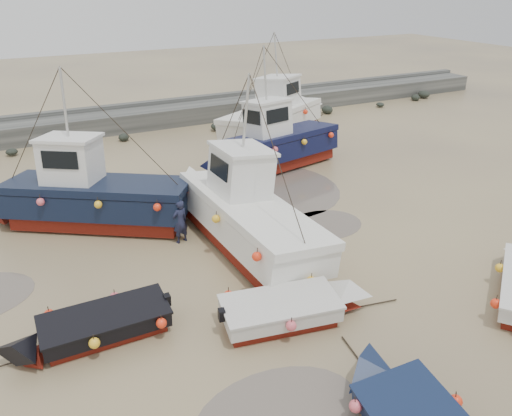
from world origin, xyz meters
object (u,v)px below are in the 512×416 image
Objects in this scene: dinghy_4 at (92,324)px; cabin_boat_0 at (83,194)px; cabin_boat_2 at (274,144)px; person at (182,242)px; dinghy_5 at (292,306)px; cabin_boat_1 at (239,211)px; cabin_boat_3 at (278,115)px.

dinghy_4 is 0.62× the size of cabin_boat_0.
cabin_boat_2 reaches higher than person.
dinghy_4 is 1.03× the size of dinghy_5.
cabin_boat_3 is at bearing 53.04° from cabin_boat_1.
cabin_boat_0 is at bearing -88.89° from cabin_boat_3.
dinghy_5 is at bearing 86.30° from person.
cabin_boat_2 is 6.13m from cabin_boat_3.
cabin_boat_2 is (9.98, 2.21, 0.04)m from cabin_boat_0.
cabin_boat_3 is at bearing 162.05° from dinghy_5.
dinghy_5 is 19.00m from cabin_boat_3.
dinghy_5 is 6.26m from person.
cabin_boat_1 is 14.28m from cabin_boat_3.
cabin_boat_1 is at bearing -63.57° from cabin_boat_3.
cabin_boat_1 is 6.20× the size of person.
cabin_boat_0 and cabin_boat_3 have the same top height.
cabin_boat_0 is 0.94× the size of cabin_boat_3.
cabin_boat_0 is at bearing 137.72° from cabin_boat_1.
dinghy_4 is 20.71m from cabin_boat_3.
cabin_boat_1 and cabin_boat_2 have the same top height.
cabin_boat_1 is at bearing -97.43° from cabin_boat_0.
cabin_boat_0 is 5.42× the size of person.
dinghy_4 is 14.78m from cabin_boat_2.
dinghy_4 is at bearing -98.28° from dinghy_5.
cabin_boat_2 reaches higher than dinghy_5.
cabin_boat_1 is (4.94, -4.22, -0.01)m from cabin_boat_0.
dinghy_4 is 3.34× the size of person.
dinghy_5 is 0.60× the size of cabin_boat_2.
cabin_boat_2 is at bearing -157.84° from person.
dinghy_4 is 6.95m from cabin_boat_1.
cabin_boat_1 is (6.07, 3.29, 0.77)m from dinghy_4.
dinghy_4 is 0.54× the size of cabin_boat_1.
cabin_boat_3 is 5.76× the size of person.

